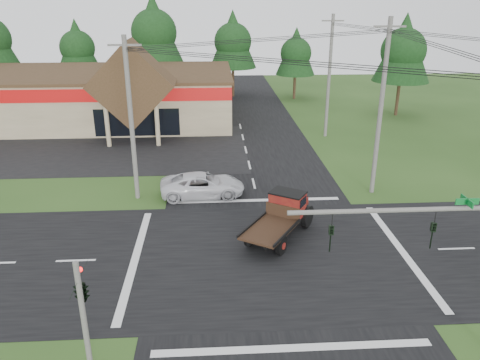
{
  "coord_description": "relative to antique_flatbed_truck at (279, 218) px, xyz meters",
  "views": [
    {
      "loc": [
        -2.87,
        -21.17,
        12.56
      ],
      "look_at": [
        -1.28,
        5.21,
        2.2
      ],
      "focal_mm": 35.0,
      "sensor_mm": 36.0,
      "label": 1
    }
  ],
  "objects": [
    {
      "name": "road_ns",
      "position": [
        -0.68,
        -1.94,
        -1.17
      ],
      "size": [
        12.0,
        120.0,
        0.02
      ],
      "primitive_type": "cube",
      "color": "black",
      "rests_on": "ground"
    },
    {
      "name": "tree_row_e",
      "position": [
        7.32,
        38.06,
        4.85
      ],
      "size": [
        5.04,
        5.04,
        9.09
      ],
      "color": "#332316",
      "rests_on": "ground"
    },
    {
      "name": "tree_row_b",
      "position": [
        -20.68,
        40.06,
        5.52
      ],
      "size": [
        5.6,
        5.6,
        10.1
      ],
      "color": "#332316",
      "rests_on": "ground"
    },
    {
      "name": "white_pickup",
      "position": [
        -4.31,
        6.14,
        -0.4
      ],
      "size": [
        5.76,
        2.94,
        1.56
      ],
      "primitive_type": "imported",
      "rotation": [
        0.0,
        0.0,
        1.63
      ],
      "color": "silver",
      "rests_on": "ground"
    },
    {
      "name": "traffic_signal_corner",
      "position": [
        -8.18,
        -9.26,
        2.34
      ],
      "size": [
        0.53,
        2.48,
        4.4
      ],
      "color": "#595651",
      "rests_on": "ground"
    },
    {
      "name": "tree_row_c",
      "position": [
        -10.68,
        39.06,
        7.54
      ],
      "size": [
        7.28,
        7.28,
        13.13
      ],
      "color": "#332316",
      "rests_on": "ground"
    },
    {
      "name": "antique_flatbed_truck",
      "position": [
        0.0,
        0.0,
        0.0
      ],
      "size": [
        4.86,
        5.92,
        2.36
      ],
      "primitive_type": null,
      "rotation": [
        0.0,
        0.0,
        -0.57
      ],
      "color": "#5A0C11",
      "rests_on": "ground"
    },
    {
      "name": "parking_apron",
      "position": [
        -14.68,
        17.06,
        -1.17
      ],
      "size": [
        28.0,
        14.0,
        0.02
      ],
      "primitive_type": "cube",
      "color": "black",
      "rests_on": "ground"
    },
    {
      "name": "tree_row_d",
      "position": [
        -0.68,
        40.06,
        6.2
      ],
      "size": [
        6.16,
        6.16,
        11.11
      ],
      "color": "#332316",
      "rests_on": "ground"
    },
    {
      "name": "utility_pole_ne",
      "position": [
        7.32,
        6.06,
        4.71
      ],
      "size": [
        2.0,
        0.3,
        11.5
      ],
      "color": "#595651",
      "rests_on": "ground"
    },
    {
      "name": "ground",
      "position": [
        -0.68,
        -1.94,
        -1.18
      ],
      "size": [
        120.0,
        120.0,
        0.0
      ],
      "primitive_type": "plane",
      "color": "#274518",
      "rests_on": "ground"
    },
    {
      "name": "tree_side_ne",
      "position": [
        17.32,
        28.06,
        6.2
      ],
      "size": [
        6.16,
        6.16,
        11.11
      ],
      "color": "#332316",
      "rests_on": "ground"
    },
    {
      "name": "road_ew",
      "position": [
        -0.68,
        -1.94,
        -1.17
      ],
      "size": [
        120.0,
        12.0,
        0.02
      ],
      "primitive_type": "cube",
      "color": "black",
      "rests_on": "ground"
    },
    {
      "name": "utility_pole_nw",
      "position": [
        -8.68,
        6.06,
        4.21
      ],
      "size": [
        2.0,
        0.3,
        10.5
      ],
      "color": "#595651",
      "rests_on": "ground"
    },
    {
      "name": "cvs_building",
      "position": [
        -16.38,
        27.63,
        1.6
      ],
      "size": [
        30.4,
        18.2,
        9.19
      ],
      "color": "gray",
      "rests_on": "ground"
    },
    {
      "name": "utility_pole_n",
      "position": [
        7.32,
        20.06,
        4.56
      ],
      "size": [
        2.0,
        0.3,
        11.2
      ],
      "color": "#595651",
      "rests_on": "ground"
    },
    {
      "name": "traffic_signal_mast",
      "position": [
        5.14,
        -9.44,
        3.24
      ],
      "size": [
        8.12,
        0.24,
        7.0
      ],
      "color": "#595651",
      "rests_on": "ground"
    }
  ]
}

